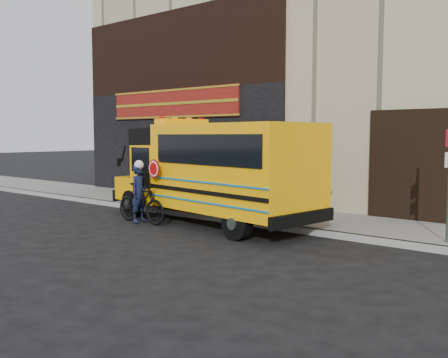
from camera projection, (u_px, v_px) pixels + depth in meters
ground at (160, 237)px, 12.00m from camera, size 120.00×120.00×0.00m
curb at (228, 220)px, 13.99m from camera, size 40.00×0.20×0.15m
sidewalk at (259, 214)px, 15.15m from camera, size 40.00×3.00×0.15m
building at (353, 41)px, 19.54m from camera, size 20.00×10.70×12.00m
school_bus at (218, 170)px, 13.48m from camera, size 7.14×3.14×2.92m
bicycle at (141, 203)px, 13.88m from camera, size 1.86×0.53×1.12m
cyclist at (139, 195)px, 13.85m from camera, size 0.45×0.63×1.60m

